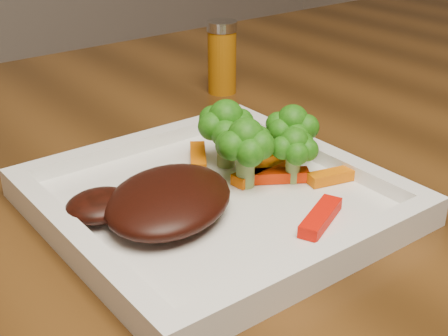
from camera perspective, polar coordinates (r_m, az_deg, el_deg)
plate at (r=0.53m, az=-0.86°, el=-3.29°), size 0.27×0.27×0.01m
steak at (r=0.50m, az=-5.08°, el=-2.91°), size 0.15×0.14×0.03m
broccoli_0 at (r=0.57m, az=0.19°, el=3.43°), size 0.06×0.06×0.07m
broccoli_1 at (r=0.58m, az=6.25°, el=3.29°), size 0.07×0.07×0.06m
broccoli_2 at (r=0.55m, az=6.40°, el=1.57°), size 0.06×0.06×0.06m
broccoli_3 at (r=0.54m, az=1.99°, el=1.34°), size 0.07×0.07×0.06m
carrot_0 at (r=0.50m, az=8.82°, el=-4.46°), size 0.06×0.04×0.01m
carrot_1 at (r=0.56m, az=10.17°, el=-0.70°), size 0.05×0.03×0.01m
carrot_3 at (r=0.61m, az=4.37°, el=1.67°), size 0.05×0.02×0.01m
carrot_4 at (r=0.59m, az=-2.39°, el=0.99°), size 0.04×0.05×0.01m
carrot_5 at (r=0.56m, az=5.06°, el=-0.70°), size 0.05×0.04×0.01m
carrot_6 at (r=0.56m, az=3.22°, el=-0.40°), size 0.06×0.02×0.01m
spice_shaker at (r=0.80m, az=-0.19°, el=10.07°), size 0.05×0.05×0.09m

